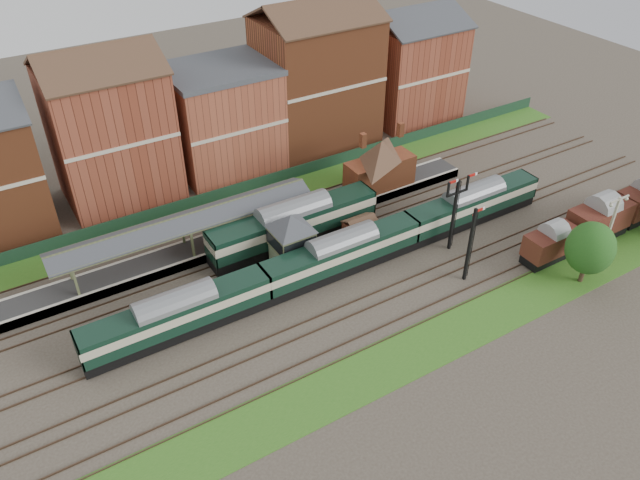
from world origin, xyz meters
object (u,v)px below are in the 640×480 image
semaphore_bracket (455,210)px  goods_van_a (551,244)px  dmu_train (342,253)px  platform_railcar (294,223)px  signal_box (291,240)px

semaphore_bracket → goods_van_a: (7.04, -6.50, -2.66)m
dmu_train → platform_railcar: size_ratio=2.71×
platform_railcar → goods_van_a: platform_railcar is taller
signal_box → dmu_train: signal_box is taller
signal_box → platform_railcar: 3.92m
signal_box → semaphore_bracket: 16.16m
dmu_train → goods_van_a: (18.43, -9.00, -0.26)m
semaphore_bracket → dmu_train: 11.91m
signal_box → platform_railcar: size_ratio=0.33×
signal_box → dmu_train: bearing=-41.7°
signal_box → goods_van_a: signal_box is taller
signal_box → goods_van_a: 25.27m
signal_box → platform_railcar: bearing=57.6°
dmu_train → semaphore_bracket: bearing=-12.4°
semaphore_bracket → signal_box: bearing=159.1°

